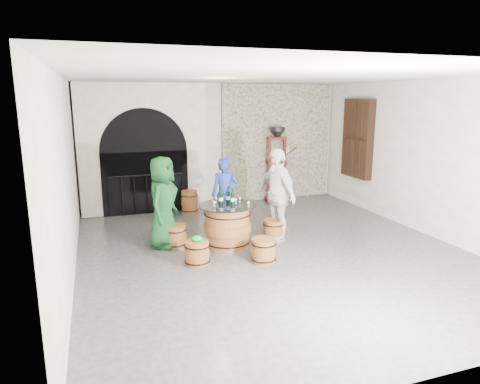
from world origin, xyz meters
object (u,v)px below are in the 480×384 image
object	(u,v)px
person_white	(277,195)
corking_press	(277,159)
wine_bottle_center	(233,198)
barrel_table	(227,226)
person_green	(163,202)
barrel_stool_near_right	(264,250)
wine_bottle_left	(221,198)
person_blue	(225,195)
barrel_stool_far	(225,222)
side_barrel	(189,202)
barrel_stool_right	(274,230)
barrel_stool_near_left	(197,253)
barrel_stool_left	(175,236)
wine_bottle_right	(228,196)

from	to	relation	value
person_white	corking_press	xyz separation A→B (m)	(1.30, 2.95, 0.26)
wine_bottle_center	barrel_table	bearing A→B (deg)	167.14
person_green	wine_bottle_center	size ratio (longest dim) A/B	5.44
barrel_stool_near_right	wine_bottle_left	bearing A→B (deg)	114.28
person_blue	person_white	distance (m)	1.21
barrel_stool_far	side_barrel	distance (m)	1.73
barrel_stool_right	side_barrel	size ratio (longest dim) A/B	0.79
wine_bottle_left	barrel_table	bearing A→B (deg)	-43.00
person_white	side_barrel	world-z (taller)	person_white
person_white	barrel_stool_near_left	bearing A→B (deg)	-79.35
person_blue	barrel_stool_right	bearing A→B (deg)	-26.73
barrel_stool_far	person_white	xyz separation A→B (m)	(0.81, -0.89, 0.73)
wine_bottle_left	corking_press	bearing A→B (deg)	50.24
barrel_stool_left	corking_press	distance (m)	4.38
wine_bottle_right	barrel_stool_near_right	bearing A→B (deg)	-74.13
barrel_stool_left	wine_bottle_left	bearing A→B (deg)	-16.97
side_barrel	barrel_stool_left	bearing A→B (deg)	-108.81
corking_press	barrel_stool_right	bearing A→B (deg)	-105.32
wine_bottle_center	wine_bottle_right	bearing A→B (deg)	103.40
barrel_stool_near_right	wine_bottle_right	xyz separation A→B (m)	(-0.31, 1.09, 0.76)
barrel_table	wine_bottle_left	distance (m)	0.57
side_barrel	corking_press	size ratio (longest dim) A/B	0.28
corking_press	wine_bottle_center	bearing A→B (deg)	-117.18
barrel_table	barrel_stool_left	distance (m)	1.04
barrel_stool_right	side_barrel	bearing A→B (deg)	114.61
barrel_stool_near_right	person_green	size ratio (longest dim) A/B	0.26
barrel_stool_left	person_blue	world-z (taller)	person_blue
person_green	wine_bottle_right	world-z (taller)	person_green
barrel_stool_left	barrel_stool_near_right	distance (m)	1.85
person_blue	wine_bottle_center	bearing A→B (deg)	-76.00
wine_bottle_left	barrel_stool_right	bearing A→B (deg)	-0.10
person_blue	wine_bottle_right	bearing A→B (deg)	-80.36
barrel_stool_near_left	person_green	bearing A→B (deg)	109.74
wine_bottle_center	person_green	bearing A→B (deg)	160.32
barrel_stool_left	wine_bottle_right	distance (m)	1.28
barrel_stool_left	barrel_stool_right	xyz separation A→B (m)	(1.96, -0.26, 0.00)
corking_press	person_green	bearing A→B (deg)	-134.13
barrel_stool_near_right	person_white	world-z (taller)	person_white
wine_bottle_left	corking_press	distance (m)	3.85
barrel_stool_left	barrel_stool_right	world-z (taller)	same
person_white	wine_bottle_right	distance (m)	1.01
barrel_stool_near_left	wine_bottle_left	distance (m)	1.27
barrel_stool_far	person_blue	world-z (taller)	person_blue
barrel_stool_near_right	wine_bottle_left	size ratio (longest dim) A/B	1.40
barrel_stool_left	person_white	bearing A→B (deg)	-7.30
barrel_stool_left	barrel_stool_far	bearing A→B (deg)	27.72
person_green	barrel_stool_far	bearing A→B (deg)	-37.87
barrel_stool_right	person_blue	xyz separation A→B (m)	(-0.76, 0.88, 0.59)
barrel_stool_near_left	person_green	distance (m)	1.35
person_blue	person_white	world-z (taller)	person_white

